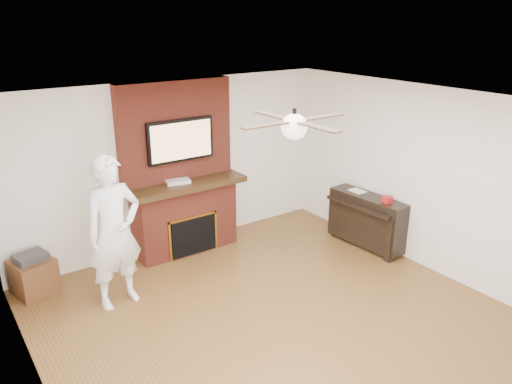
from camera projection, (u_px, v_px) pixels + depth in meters
room_shell at (292, 228)px, 5.21m from camera, size 5.36×5.86×2.86m
fireplace at (182, 186)px, 7.26m from camera, size 1.78×0.64×2.50m
tv at (181, 140)px, 7.00m from camera, size 1.00×0.08×0.60m
ceiling_fan at (294, 126)px, 4.85m from camera, size 1.21×1.21×0.31m
person at (114, 232)px, 5.86m from camera, size 0.74×0.53×1.88m
side_table at (34, 275)px, 6.30m from camera, size 0.57×0.57×0.54m
piano at (367, 219)px, 7.52m from camera, size 0.55×1.26×0.90m
cable_box at (178, 182)px, 7.10m from camera, size 0.37×0.26×0.05m
candle_orange at (176, 252)px, 7.31m from camera, size 0.07×0.07×0.12m
candle_green at (191, 251)px, 7.39m from camera, size 0.07×0.07×0.09m
candle_cream at (202, 245)px, 7.54m from camera, size 0.08×0.08×0.12m
candle_blue at (207, 245)px, 7.58m from camera, size 0.06×0.06×0.07m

